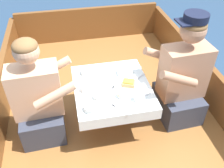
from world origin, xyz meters
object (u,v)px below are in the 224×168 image
Objects in this scene: coffee_cup_port at (138,97)px; person_starboard at (182,79)px; sandwich at (129,83)px; coffee_cup_starboard at (86,88)px; tin_can at (121,94)px; person_port at (39,100)px.

person_starboard is at bearing 20.83° from coffee_cup_port.
sandwich is 1.21× the size of coffee_cup_starboard.
coffee_cup_starboard is (-0.37, 0.01, -0.00)m from sandwich.
tin_can is (-0.12, 0.06, -0.00)m from coffee_cup_port.
coffee_cup_starboard is (0.40, -0.01, 0.07)m from person_port.
sandwich is at bearing 53.07° from tin_can.
person_starboard is at bearing -3.86° from person_port.
coffee_cup_port is (0.79, -0.21, 0.07)m from person_port.
person_starboard reaches higher than coffee_cup_starboard.
sandwich is 0.19m from coffee_cup_port.
person_port is at bearing 165.35° from coffee_cup_port.
person_starboard is 0.49m from sandwich.
tin_can is at bearing 152.60° from coffee_cup_port.
coffee_cup_starboard is (-0.85, 0.02, 0.02)m from person_starboard.
tin_can is at bearing -126.93° from sandwich.
sandwich is at bearing 98.01° from coffee_cup_port.
sandwich is 1.94× the size of tin_can.
person_port is 0.41m from coffee_cup_starboard.
person_port is at bearing 178.64° from sandwich.
coffee_cup_port is at bearing -81.99° from sandwich.
person_port is at bearing 167.87° from tin_can.
person_port is 0.69m from tin_can.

